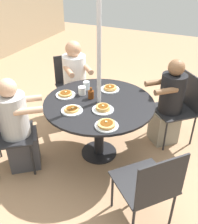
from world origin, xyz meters
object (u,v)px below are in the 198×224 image
object	(u,v)px
patio_chair_west	(72,82)
drinking_glass_a	(86,85)
pancake_plate_a	(66,94)
syrup_bottle	(91,94)
patio_table	(99,111)
patio_chair_south	(181,105)
pancake_plate_e	(110,88)
pancake_plate_c	(107,125)
coffee_cup	(82,91)
pancake_plate_b	(103,109)
pancake_plate_d	(72,110)
patio_chair_north	(1,131)
diner_south	(169,106)
patio_chair_east	(150,184)
diner_north	(18,129)
diner_west	(76,85)

from	to	relation	value
patio_chair_west	drinking_glass_a	size ratio (longest dim) A/B	8.69
pancake_plate_a	drinking_glass_a	size ratio (longest dim) A/B	2.26
syrup_bottle	pancake_plate_a	bearing A→B (deg)	103.67
patio_table	syrup_bottle	world-z (taller)	syrup_bottle
patio_chair_south	syrup_bottle	world-z (taller)	patio_chair_south
pancake_plate_e	patio_chair_south	bearing A→B (deg)	-62.82
pancake_plate_c	pancake_plate_e	size ratio (longest dim) A/B	1.00
patio_chair_west	coffee_cup	bearing A→B (deg)	82.05
patio_chair_south	pancake_plate_a	distance (m)	1.48
pancake_plate_b	coffee_cup	xyz separation A→B (m)	(0.23, 0.37, 0.03)
pancake_plate_d	patio_chair_north	bearing A→B (deg)	118.54
patio_chair_north	diner_south	size ratio (longest dim) A/B	0.78
patio_chair_east	pancake_plate_b	xyz separation A→B (m)	(0.59, 0.71, 0.25)
pancake_plate_e	pancake_plate_b	bearing A→B (deg)	-165.99
patio_chair_north	syrup_bottle	distance (m)	1.08
syrup_bottle	pancake_plate_b	bearing A→B (deg)	-129.09
diner_south	pancake_plate_e	bearing A→B (deg)	70.97
diner_north	syrup_bottle	xyz separation A→B (m)	(0.61, -0.61, 0.28)
patio_chair_north	pancake_plate_e	distance (m)	1.35
patio_chair_east	drinking_glass_a	world-z (taller)	patio_chair_east
pancake_plate_b	pancake_plate_c	bearing A→B (deg)	-149.14
pancake_plate_c	pancake_plate_d	xyz separation A→B (m)	(0.11, 0.45, -0.01)
pancake_plate_c	pancake_plate_e	distance (m)	0.79
patio_table	patio_chair_south	xyz separation A→B (m)	(0.75, -0.81, -0.11)
pancake_plate_d	pancake_plate_e	size ratio (longest dim) A/B	1.00
patio_chair_north	syrup_bottle	xyz separation A→B (m)	(0.72, -0.75, 0.28)
pancake_plate_e	diner_west	bearing A→B (deg)	65.02
diner_south	coffee_cup	distance (m)	1.12
patio_table	patio_chair_north	xyz separation A→B (m)	(-0.68, 0.87, -0.11)
patio_chair_south	pancake_plate_d	world-z (taller)	patio_chair_south
patio_chair_south	pancake_plate_d	distance (m)	1.47
patio_table	diner_west	size ratio (longest dim) A/B	1.07
pancake_plate_a	coffee_cup	distance (m)	0.20
patio_table	patio_chair_north	size ratio (longest dim) A/B	1.41
patio_table	drinking_glass_a	distance (m)	0.39
diner_north	diner_west	world-z (taller)	diner_west
diner_north	patio_chair_south	world-z (taller)	diner_north
pancake_plate_a	patio_table	bearing A→B (deg)	-85.99
diner_north	pancake_plate_e	world-z (taller)	diner_north
patio_chair_south	patio_chair_north	bearing A→B (deg)	87.67
pancake_plate_e	syrup_bottle	xyz separation A→B (m)	(-0.29, 0.12, 0.03)
diner_west	syrup_bottle	distance (m)	0.85
diner_north	coffee_cup	bearing A→B (deg)	106.15
patio_chair_south	pancake_plate_e	distance (m)	0.95
pancake_plate_d	patio_chair_south	bearing A→B (deg)	-43.36
pancake_plate_b	pancake_plate_e	distance (m)	0.49
pancake_plate_c	drinking_glass_a	bearing A→B (deg)	40.72
patio_chair_south	syrup_bottle	distance (m)	1.21
patio_chair_west	pancake_plate_d	distance (m)	1.26
patio_chair_east	pancake_plate_c	size ratio (longest dim) A/B	3.85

